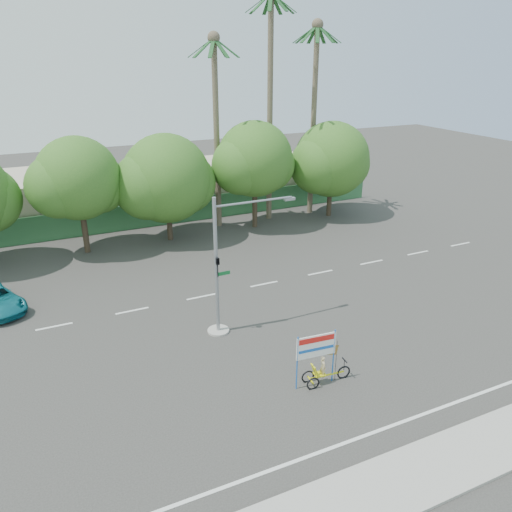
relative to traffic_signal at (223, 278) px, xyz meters
name	(u,v)px	position (x,y,z in m)	size (l,w,h in m)	color
ground	(301,361)	(2.20, -3.98, -2.92)	(120.00, 120.00, 0.00)	#33302D
sidewalk_near	(413,477)	(2.20, -11.48, -2.86)	(50.00, 2.40, 0.12)	gray
fence	(170,212)	(2.20, 17.52, -1.92)	(38.00, 0.08, 2.00)	#336B3D
building_left	(32,201)	(-7.80, 22.02, -0.92)	(12.00, 8.00, 4.00)	#C3B39B
building_right	(239,180)	(10.20, 22.02, -1.12)	(14.00, 8.00, 3.60)	#C3B39B
tree_left	(77,182)	(-4.85, 14.02, 2.14)	(6.66, 5.60, 8.07)	#473828
tree_center	(166,181)	(1.14, 14.02, 1.55)	(7.62, 6.40, 7.85)	#473828
tree_right	(254,162)	(8.15, 14.02, 2.32)	(6.90, 5.80, 8.36)	#473828
tree_far_right	(331,162)	(15.15, 14.02, 1.73)	(7.38, 6.20, 7.94)	#473828
palm_tall	(270,88)	(10.20, 15.52, 7.55)	(3.73, 3.79, 17.45)	#70604C
palm_mid	(314,101)	(14.20, 15.52, 6.48)	(3.73, 3.79, 15.45)	#70604C
palm_short	(216,113)	(5.70, 15.52, 5.94)	(3.73, 3.79, 14.45)	#70604C
traffic_signal	(223,278)	(0.00, 0.00, 0.00)	(4.72, 1.10, 7.00)	gray
trike_billboard	(321,363)	(2.09, -5.78, -1.89)	(2.59, 0.67, 2.55)	black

